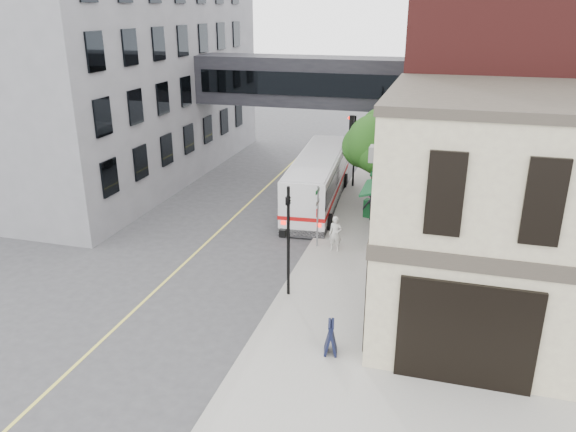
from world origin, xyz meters
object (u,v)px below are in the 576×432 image
Objects in this scene: pedestrian_b at (373,199)px; pedestrian_c at (373,206)px; bus at (318,178)px; newspaper_box at (369,208)px; pedestrian_a at (335,234)px; sandwich_board at (331,337)px.

pedestrian_b is 1.35m from pedestrian_c.
pedestrian_c reaches higher than pedestrian_b.
bus is 11.01× the size of newspaper_box.
pedestrian_b reaches higher than newspaper_box.
pedestrian_a is 5.89m from pedestrian_b.
pedestrian_a is at bearing 89.69° from sandwich_board.
pedestrian_a reaches higher than pedestrian_c.
pedestrian_c is at bearing -43.91° from newspaper_box.
pedestrian_c is 1.66× the size of newspaper_box.
newspaper_box is at bearing -26.56° from bus.
pedestrian_c is at bearing 76.54° from pedestrian_a.
bus is at bearing 170.05° from newspaper_box.
newspaper_box is at bearing 82.04° from sandwich_board.
sandwich_board is at bearing -75.26° from bus.
bus reaches higher than sandwich_board.
bus is at bearing 133.04° from pedestrian_b.
bus reaches higher than pedestrian_a.
sandwich_board is (0.40, -12.69, -0.26)m from pedestrian_c.
pedestrian_b is 14.04m from sandwich_board.
pedestrian_b is at bearing 101.70° from newspaper_box.
pedestrian_b is (0.95, 5.81, -0.07)m from pedestrian_a.
bus is at bearing 157.24° from pedestrian_c.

